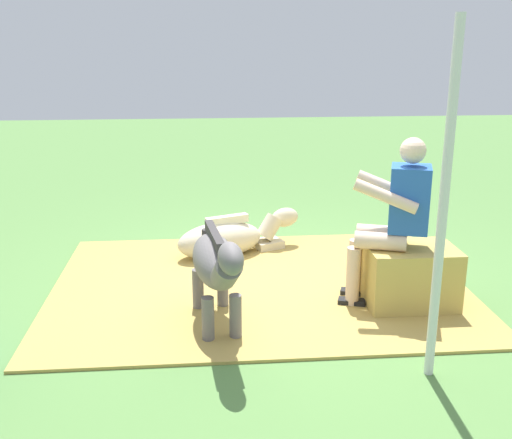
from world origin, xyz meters
TOP-DOWN VIEW (x-y plane):
  - ground_plane at (0.00, 0.00)m, footprint 24.00×24.00m
  - hay_patch at (0.14, -0.02)m, footprint 3.59×2.66m
  - hay_bale at (-1.04, 0.49)m, footprint 0.71×0.51m
  - person_seated at (-0.87, 0.46)m, footprint 0.72×0.55m
  - pony_standing at (0.53, 0.78)m, footprint 0.43×1.34m
  - pony_lying at (0.37, -0.84)m, footprint 1.34×0.75m
  - tent_pole_left at (-0.83, 1.53)m, footprint 0.06×0.06m

SIDE VIEW (x-z plane):
  - ground_plane at x=0.00m, z-range 0.00..0.00m
  - hay_patch at x=0.14m, z-range 0.00..0.02m
  - pony_lying at x=0.37m, z-range -0.02..0.40m
  - hay_bale at x=-1.04m, z-range 0.00..0.51m
  - pony_standing at x=0.53m, z-range 0.08..0.96m
  - person_seated at x=-0.87m, z-range 0.08..1.47m
  - tent_pole_left at x=-0.83m, z-range 0.00..2.25m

